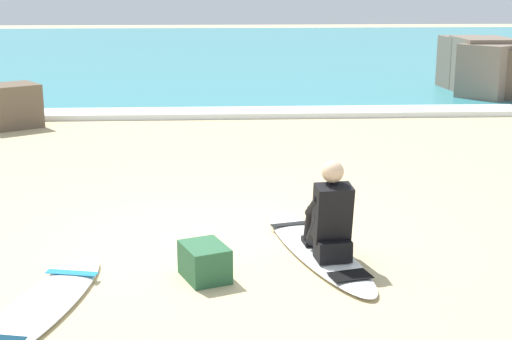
{
  "coord_description": "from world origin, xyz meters",
  "views": [
    {
      "loc": [
        0.1,
        -7.22,
        2.62
      ],
      "look_at": [
        0.54,
        0.83,
        0.55
      ],
      "focal_mm": 51.45,
      "sensor_mm": 36.0,
      "label": 1
    }
  ],
  "objects_px": {
    "beach_bag": "(205,262)",
    "surfer_seated": "(330,219)",
    "surfboard_spare_near": "(41,306)",
    "surfboard_main": "(316,249)",
    "shoreline_rock": "(9,106)"
  },
  "relations": [
    {
      "from": "beach_bag",
      "to": "surfer_seated",
      "type": "bearing_deg",
      "value": 15.68
    },
    {
      "from": "shoreline_rock",
      "to": "beach_bag",
      "type": "bearing_deg",
      "value": -63.36
    },
    {
      "from": "beach_bag",
      "to": "shoreline_rock",
      "type": "bearing_deg",
      "value": 116.64
    },
    {
      "from": "surfboard_spare_near",
      "to": "shoreline_rock",
      "type": "relative_size",
      "value": 2.28
    },
    {
      "from": "surfer_seated",
      "to": "surfboard_spare_near",
      "type": "bearing_deg",
      "value": -159.81
    },
    {
      "from": "surfer_seated",
      "to": "shoreline_rock",
      "type": "height_order",
      "value": "surfer_seated"
    },
    {
      "from": "beach_bag",
      "to": "surfboard_spare_near",
      "type": "bearing_deg",
      "value": -156.01
    },
    {
      "from": "surfboard_spare_near",
      "to": "surfboard_main",
      "type": "bearing_deg",
      "value": 26.12
    },
    {
      "from": "surfboard_main",
      "to": "shoreline_rock",
      "type": "xyz_separation_m",
      "value": [
        -4.81,
        6.78,
        0.37
      ]
    },
    {
      "from": "surfer_seated",
      "to": "shoreline_rock",
      "type": "relative_size",
      "value": 0.94
    },
    {
      "from": "surfboard_main",
      "to": "beach_bag",
      "type": "height_order",
      "value": "beach_bag"
    },
    {
      "from": "surfer_seated",
      "to": "surfboard_spare_near",
      "type": "distance_m",
      "value": 2.73
    },
    {
      "from": "surfboard_main",
      "to": "surfboard_spare_near",
      "type": "bearing_deg",
      "value": -153.88
    },
    {
      "from": "surfboard_main",
      "to": "surfboard_spare_near",
      "type": "distance_m",
      "value": 2.73
    },
    {
      "from": "surfer_seated",
      "to": "beach_bag",
      "type": "relative_size",
      "value": 1.97
    }
  ]
}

